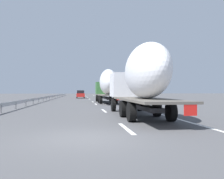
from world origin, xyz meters
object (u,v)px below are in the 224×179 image
at_px(truck_lead, 107,84).
at_px(truck_trailing, 141,78).
at_px(road_sign, 111,88).
at_px(car_red_compact, 81,94).
at_px(car_white_van, 80,93).

xyz_separation_m(truck_lead, truck_trailing, (-18.51, -0.00, -0.13)).
bearing_deg(road_sign, truck_lead, 170.52).
distance_m(truck_lead, car_red_compact, 24.22).
relative_size(car_red_compact, road_sign, 1.37).
bearing_deg(truck_trailing, road_sign, -4.78).
xyz_separation_m(truck_lead, road_sign, (18.56, -3.10, -0.21)).
bearing_deg(truck_trailing, car_red_compact, 4.88).
height_order(truck_lead, car_red_compact, truck_lead).
distance_m(truck_trailing, car_white_van, 86.14).
bearing_deg(car_white_van, truck_trailing, -177.59).
relative_size(truck_trailing, car_red_compact, 2.59).
height_order(truck_trailing, road_sign, truck_trailing).
xyz_separation_m(car_white_van, road_sign, (-48.97, -6.72, 1.44)).
bearing_deg(car_white_van, truck_lead, -176.93).
bearing_deg(truck_trailing, truck_lead, 0.00).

